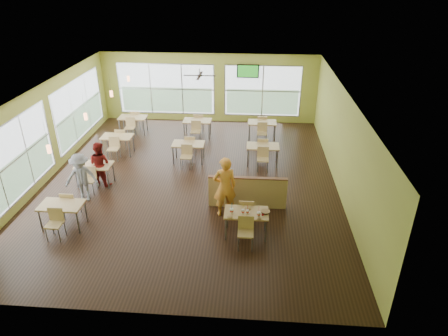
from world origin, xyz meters
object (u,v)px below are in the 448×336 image
(food_basket, at_px, (266,212))
(main_table, at_px, (246,216))
(half_wall_divider, at_px, (247,192))
(man_plaid, at_px, (225,187))

(food_basket, bearing_deg, main_table, -179.92)
(main_table, xyz_separation_m, half_wall_divider, (0.00, 1.45, -0.11))
(main_table, relative_size, man_plaid, 0.80)
(man_plaid, height_order, food_basket, man_plaid)
(half_wall_divider, distance_m, man_plaid, 0.92)
(half_wall_divider, relative_size, man_plaid, 1.26)
(main_table, distance_m, man_plaid, 1.23)
(main_table, bearing_deg, food_basket, 0.08)
(half_wall_divider, xyz_separation_m, food_basket, (0.52, -1.45, 0.26))
(half_wall_divider, bearing_deg, main_table, -90.00)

